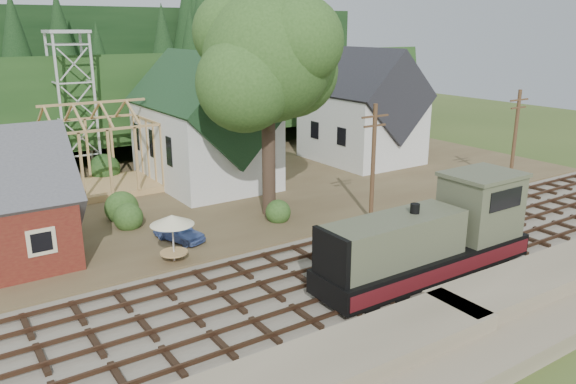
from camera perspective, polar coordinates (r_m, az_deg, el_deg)
ground at (r=30.14m, az=5.03°, el=-8.44°), size 140.00×140.00×0.00m
embankment at (r=24.91m, az=17.78°, el=-14.92°), size 64.00×5.00×1.60m
railroad_bed at (r=30.10m, az=5.04°, el=-8.30°), size 64.00×11.00×0.16m
village_flat at (r=44.62m, az=-9.56°, el=-0.08°), size 64.00×26.00×0.30m
hillside at (r=66.71m, az=-18.21°, el=4.66°), size 70.00×28.96×12.74m
ridge at (r=82.02m, az=-21.36°, el=6.42°), size 80.00×20.00×12.00m
church at (r=45.81m, az=-8.45°, el=6.86°), size 8.40×15.17×13.00m
farmhouse at (r=54.06m, az=7.49°, el=8.00°), size 8.40×10.80×10.60m
timber_frame at (r=45.60m, az=-18.74°, el=3.68°), size 8.20×6.20×6.99m
lattice_tower at (r=50.53m, az=-21.34°, el=12.37°), size 3.20×3.20×12.12m
big_tree at (r=36.92m, az=-1.91°, el=12.65°), size 10.90×8.40×14.70m
telegraph_pole_near at (r=36.85m, az=8.65°, el=3.07°), size 2.20×0.28×8.00m
telegraph_pole_far at (r=48.10m, az=22.06°, el=5.16°), size 2.20×0.28×8.00m
locomotive at (r=29.80m, az=14.61°, el=-4.60°), size 12.67×3.17×5.05m
car_blue at (r=34.29m, az=-11.00°, el=-3.94°), size 2.52×3.73×1.18m
car_red at (r=58.49m, az=11.87°, el=4.42°), size 4.29×3.45×1.08m
patio_set at (r=30.87m, az=-11.70°, el=-3.00°), size 2.38×2.38×2.65m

